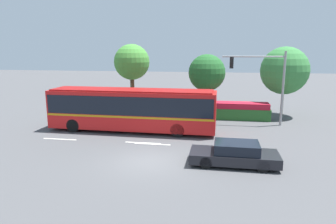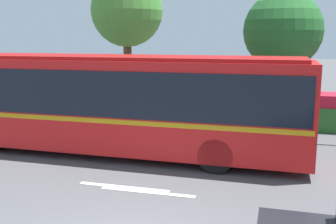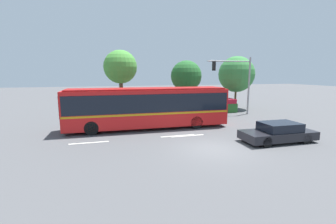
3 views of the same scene
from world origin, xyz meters
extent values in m
plane|color=#4C4C4F|center=(0.00, 0.00, 0.00)|extent=(140.00, 140.00, 0.00)
cube|color=red|center=(-2.68, 6.06, 1.66)|extent=(12.51, 2.65, 2.83)
cube|color=black|center=(-2.68, 6.06, 2.12)|extent=(12.27, 2.69, 1.36)
cube|color=#C68C14|center=(-2.68, 6.06, 1.32)|extent=(12.39, 2.68, 0.14)
cube|color=black|center=(-8.94, 6.15, 2.00)|extent=(0.09, 2.10, 1.58)
cube|color=maroon|center=(-2.68, 6.06, 3.13)|extent=(12.01, 2.44, 0.10)
cylinder|color=black|center=(-6.94, 5.04, 0.50)|extent=(1.00, 0.31, 1.00)
cylinder|color=black|center=(-6.91, 7.21, 0.50)|extent=(1.00, 0.31, 1.00)
cylinder|color=black|center=(0.92, 4.92, 0.50)|extent=(1.00, 0.31, 1.00)
cylinder|color=black|center=(0.95, 7.09, 0.50)|extent=(1.00, 0.31, 1.00)
cube|color=black|center=(4.58, 0.25, 0.44)|extent=(4.68, 1.93, 0.52)
cube|color=black|center=(4.70, 0.25, 0.97)|extent=(2.35, 1.68, 0.54)
cylinder|color=black|center=(3.13, -0.57, 0.32)|extent=(0.64, 0.23, 0.63)
cylinder|color=black|center=(3.14, 1.09, 0.32)|extent=(0.64, 0.23, 0.63)
cylinder|color=black|center=(5.97, -0.60, 0.32)|extent=(0.64, 0.23, 0.63)
cylinder|color=black|center=(5.99, 1.07, 0.32)|extent=(0.64, 0.23, 0.63)
cylinder|color=gray|center=(8.78, 9.71, 2.98)|extent=(0.18, 0.18, 5.96)
cylinder|color=gray|center=(6.35, 9.71, 5.52)|extent=(4.86, 0.12, 0.12)
cube|color=black|center=(4.67, 9.71, 5.02)|extent=(0.30, 0.22, 0.90)
cylinder|color=red|center=(4.67, 9.83, 5.32)|extent=(0.18, 0.02, 0.18)
cylinder|color=yellow|center=(4.67, 9.83, 5.02)|extent=(0.18, 0.02, 0.18)
cylinder|color=green|center=(4.67, 9.83, 4.72)|extent=(0.18, 0.02, 0.18)
cube|color=#286028|center=(2.74, 11.50, 0.50)|extent=(10.96, 1.54, 0.99)
cube|color=#B7192D|center=(2.74, 11.50, 1.24)|extent=(10.74, 1.46, 0.49)
cylinder|color=brown|center=(-4.32, 12.04, 1.88)|extent=(0.38, 0.38, 3.76)
sphere|color=#479338|center=(-4.32, 12.04, 4.94)|extent=(3.29, 3.29, 3.29)
cylinder|color=brown|center=(2.62, 12.12, 1.42)|extent=(0.32, 0.32, 2.83)
sphere|color=#236028|center=(2.62, 12.12, 4.02)|extent=(3.31, 3.31, 3.31)
cylinder|color=brown|center=(9.57, 13.50, 1.33)|extent=(0.24, 0.24, 2.65)
sphere|color=#387F3D|center=(9.57, 13.50, 4.20)|extent=(4.31, 4.31, 4.31)
cube|color=silver|center=(-7.01, 3.10, 0.01)|extent=(2.40, 0.16, 0.01)
cube|color=silver|center=(-1.16, 3.20, 0.01)|extent=(2.40, 0.16, 0.01)
cube|color=silver|center=(-0.48, 3.04, 0.01)|extent=(2.40, 0.16, 0.01)
camera|label=1|loc=(3.57, -15.44, 6.01)|focal=32.31mm
camera|label=2|loc=(2.45, -5.93, 3.75)|focal=43.34mm
camera|label=3|loc=(-5.93, -11.70, 4.30)|focal=24.77mm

